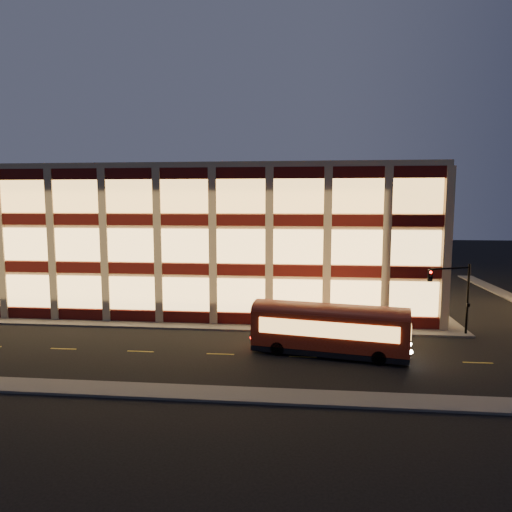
# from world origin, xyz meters

# --- Properties ---
(ground) EXTENTS (200.00, 200.00, 0.00)m
(ground) POSITION_xyz_m (0.00, 0.00, 0.00)
(ground) COLOR black
(ground) RESTS_ON ground
(sidewalk_office_south) EXTENTS (54.00, 2.00, 0.15)m
(sidewalk_office_south) POSITION_xyz_m (-3.00, 1.00, 0.07)
(sidewalk_office_south) COLOR #514F4C
(sidewalk_office_south) RESTS_ON ground
(sidewalk_office_east) EXTENTS (2.00, 30.00, 0.15)m
(sidewalk_office_east) POSITION_xyz_m (23.00, 17.00, 0.07)
(sidewalk_office_east) COLOR #514F4C
(sidewalk_office_east) RESTS_ON ground
(sidewalk_tower_west) EXTENTS (2.00, 30.00, 0.15)m
(sidewalk_tower_west) POSITION_xyz_m (34.00, 17.00, 0.07)
(sidewalk_tower_west) COLOR #514F4C
(sidewalk_tower_west) RESTS_ON ground
(sidewalk_near) EXTENTS (100.00, 2.00, 0.15)m
(sidewalk_near) POSITION_xyz_m (0.00, -13.00, 0.07)
(sidewalk_near) COLOR #514F4C
(sidewalk_near) RESTS_ON ground
(office_building) EXTENTS (50.45, 30.45, 14.50)m
(office_building) POSITION_xyz_m (-2.91, 16.91, 7.25)
(office_building) COLOR tan
(office_building) RESTS_ON ground
(traffic_signal_far) EXTENTS (3.79, 1.87, 6.00)m
(traffic_signal_far) POSITION_xyz_m (22.21, 0.24, 4.11)
(traffic_signal_far) COLOR black
(traffic_signal_far) RESTS_ON ground
(trolley_bus) EXTENTS (11.39, 4.78, 3.75)m
(trolley_bus) POSITION_xyz_m (11.87, -5.22, 2.08)
(trolley_bus) COLOR maroon
(trolley_bus) RESTS_ON ground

